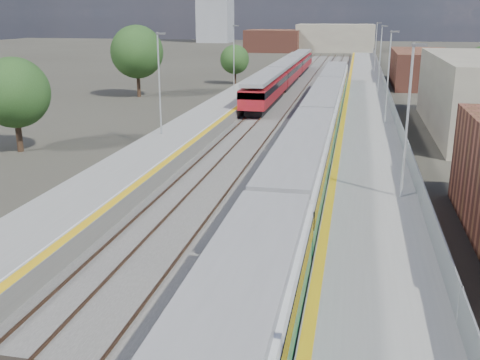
% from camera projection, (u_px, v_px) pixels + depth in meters
% --- Properties ---
extents(ground, '(320.00, 320.00, 0.00)m').
position_uv_depth(ground, '(313.00, 116.00, 55.92)').
color(ground, '#47443A').
rests_on(ground, ground).
extents(ballast_bed, '(10.50, 155.00, 0.06)m').
position_uv_depth(ballast_bed, '(293.00, 111.00, 58.69)').
color(ballast_bed, '#565451').
rests_on(ballast_bed, ground).
extents(tracks, '(8.96, 160.00, 0.17)m').
position_uv_depth(tracks, '(300.00, 108.00, 60.13)').
color(tracks, '#4C3323').
rests_on(tracks, ground).
extents(platform_right, '(4.70, 155.00, 8.52)m').
position_uv_depth(platform_right, '(367.00, 108.00, 57.08)').
color(platform_right, slate).
rests_on(platform_right, ground).
extents(platform_left, '(4.30, 155.00, 8.52)m').
position_uv_depth(platform_left, '(230.00, 104.00, 59.86)').
color(platform_left, slate).
rests_on(platform_left, ground).
extents(buildings, '(72.00, 185.50, 40.00)m').
position_uv_depth(buildings, '(270.00, 9.00, 139.52)').
color(buildings, brown).
rests_on(buildings, ground).
extents(green_train, '(2.77, 77.11, 3.05)m').
position_uv_depth(green_train, '(315.00, 129.00, 38.63)').
color(green_train, black).
rests_on(green_train, ground).
extents(red_train, '(2.66, 54.01, 3.36)m').
position_uv_depth(red_train, '(286.00, 72.00, 77.79)').
color(red_train, black).
rests_on(red_train, ground).
extents(tree_a, '(5.08, 5.08, 6.89)m').
position_uv_depth(tree_a, '(14.00, 93.00, 40.29)').
color(tree_a, '#382619').
rests_on(tree_a, ground).
extents(tree_b, '(6.29, 6.29, 8.52)m').
position_uv_depth(tree_b, '(137.00, 52.00, 67.05)').
color(tree_b, '#382619').
rests_on(tree_b, ground).
extents(tree_c, '(4.10, 4.10, 5.56)m').
position_uv_depth(tree_c, '(235.00, 60.00, 79.64)').
color(tree_c, '#382619').
rests_on(tree_c, ground).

